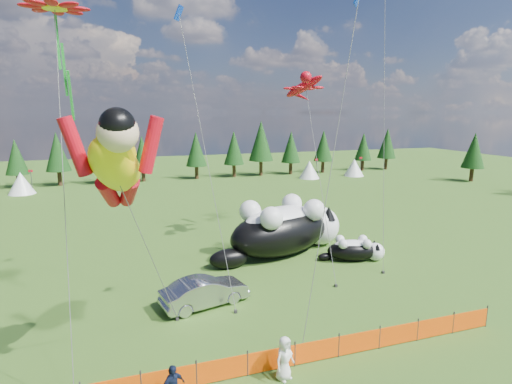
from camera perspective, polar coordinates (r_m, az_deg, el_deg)
ground at (r=19.88m, az=-0.92°, el=-19.40°), size 160.00×160.00×0.00m
safety_fence at (r=17.21m, az=2.25°, el=-22.80°), size 22.06×0.06×1.10m
tree_line at (r=61.87m, az=-13.25°, el=5.27°), size 90.00×4.00×8.00m
festival_tents at (r=59.23m, az=-2.05°, el=2.78°), size 50.00×3.20×2.80m
cat_large at (r=29.21m, az=4.34°, el=-5.10°), size 10.92×6.37×4.05m
cat_small at (r=28.88m, az=13.98°, el=-7.95°), size 4.56×2.58×1.68m
car at (r=22.08m, az=-7.32°, el=-13.94°), size 4.95×2.75×1.55m
spectator_e at (r=16.63m, az=4.09°, el=-22.62°), size 1.01×0.86×1.76m
superhero_kite at (r=14.75m, az=-19.34°, el=3.53°), size 5.36×6.82×11.12m
gecko_kite at (r=31.62m, az=6.82°, el=14.70°), size 4.56×12.30×15.15m
flower_kite at (r=17.53m, az=-26.78°, el=21.93°), size 2.55×4.88×14.20m
diamond_kite_a at (r=23.22m, az=-10.64°, el=22.32°), size 2.20×5.00×16.33m
diamond_kite_c at (r=18.83m, az=14.26°, el=24.06°), size 3.61×2.39×15.86m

